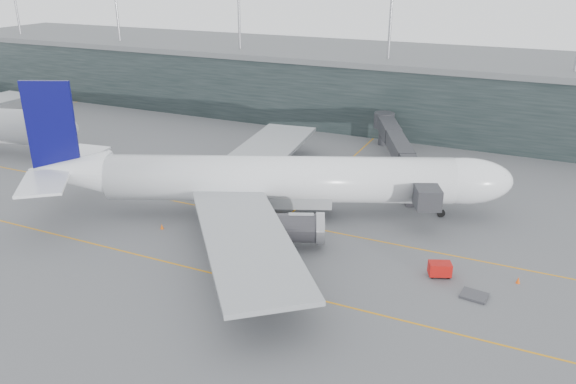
% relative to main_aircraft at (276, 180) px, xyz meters
% --- Properties ---
extents(ground, '(320.00, 320.00, 0.00)m').
position_rel_main_aircraft_xyz_m(ground, '(-3.27, 2.06, -5.35)').
color(ground, '#5C5C61').
rests_on(ground, ground).
extents(taxiline_a, '(160.00, 0.25, 0.02)m').
position_rel_main_aircraft_xyz_m(taxiline_a, '(-3.27, -1.94, -5.34)').
color(taxiline_a, orange).
rests_on(taxiline_a, ground).
extents(taxiline_b, '(160.00, 0.25, 0.02)m').
position_rel_main_aircraft_xyz_m(taxiline_b, '(-3.27, -17.94, -5.34)').
color(taxiline_b, orange).
rests_on(taxiline_b, ground).
extents(taxiline_lead_main, '(0.25, 60.00, 0.02)m').
position_rel_main_aircraft_xyz_m(taxiline_lead_main, '(1.73, 22.06, -5.34)').
color(taxiline_lead_main, orange).
rests_on(taxiline_lead_main, ground).
extents(taxiline_lead_adj, '(0.25, 60.00, 0.02)m').
position_rel_main_aircraft_xyz_m(taxiline_lead_adj, '(-78.27, 22.06, -5.34)').
color(taxiline_lead_adj, orange).
rests_on(taxiline_lead_adj, ground).
extents(terminal, '(240.00, 36.00, 29.00)m').
position_rel_main_aircraft_xyz_m(terminal, '(-3.27, 60.06, 2.27)').
color(terminal, black).
rests_on(terminal, ground).
extents(main_aircraft, '(65.02, 60.00, 19.05)m').
position_rel_main_aircraft_xyz_m(main_aircraft, '(0.00, 0.00, 0.00)').
color(main_aircraft, white).
rests_on(main_aircraft, ground).
extents(jet_bridge, '(19.88, 43.53, 6.45)m').
position_rel_main_aircraft_xyz_m(jet_bridge, '(13.70, 24.82, -0.52)').
color(jet_bridge, '#2D2E32').
rests_on(jet_bridge, ground).
extents(gse_cart, '(2.93, 2.43, 1.72)m').
position_rel_main_aircraft_xyz_m(gse_cart, '(24.45, -7.58, -4.39)').
color(gse_cart, '#B3100C').
rests_on(gse_cart, ground).
extents(baggage_dolly, '(3.03, 2.56, 0.28)m').
position_rel_main_aircraft_xyz_m(baggage_dolly, '(28.71, -10.42, -5.18)').
color(baggage_dolly, '#37373C').
rests_on(baggage_dolly, ground).
extents(uld_a, '(1.88, 1.50, 1.71)m').
position_rel_main_aircraft_xyz_m(uld_a, '(-7.10, 11.59, -4.45)').
color(uld_a, '#353539').
rests_on(uld_a, ground).
extents(uld_b, '(2.66, 2.43, 1.96)m').
position_rel_main_aircraft_xyz_m(uld_b, '(-5.31, 14.43, -4.32)').
color(uld_b, '#353539').
rests_on(uld_b, ground).
extents(uld_c, '(2.02, 1.66, 1.74)m').
position_rel_main_aircraft_xyz_m(uld_c, '(-1.80, 12.18, -4.43)').
color(uld_c, '#353539').
rests_on(uld_c, ground).
extents(cone_nose, '(0.47, 0.47, 0.75)m').
position_rel_main_aircraft_xyz_m(cone_nose, '(32.82, -5.46, -4.97)').
color(cone_nose, '#FB560D').
rests_on(cone_nose, ground).
extents(cone_wing_stbd, '(0.46, 0.46, 0.73)m').
position_rel_main_aircraft_xyz_m(cone_wing_stbd, '(4.50, -17.92, -4.98)').
color(cone_wing_stbd, orange).
rests_on(cone_wing_stbd, ground).
extents(cone_wing_port, '(0.43, 0.43, 0.69)m').
position_rel_main_aircraft_xyz_m(cone_wing_port, '(6.27, 14.80, -5.00)').
color(cone_wing_port, '#DF5F0C').
rests_on(cone_wing_port, ground).
extents(cone_tail, '(0.46, 0.46, 0.74)m').
position_rel_main_aircraft_xyz_m(cone_tail, '(-12.13, -10.66, -4.98)').
color(cone_tail, '#D2520B').
rests_on(cone_tail, ground).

